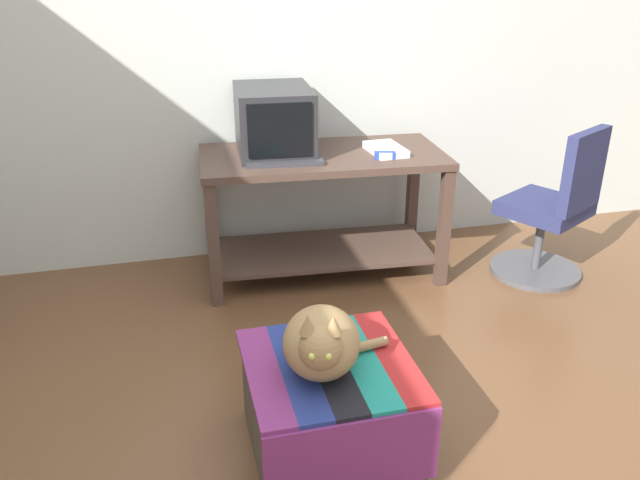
% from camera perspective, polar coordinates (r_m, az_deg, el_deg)
% --- Properties ---
extents(ground_plane, '(14.00, 14.00, 0.00)m').
position_cam_1_polar(ground_plane, '(2.49, 3.35, -19.84)').
color(ground_plane, brown).
extents(back_wall, '(8.00, 0.10, 2.60)m').
position_cam_1_polar(back_wall, '(3.82, -5.74, 17.57)').
color(back_wall, silver).
rests_on(back_wall, ground_plane).
extents(desk, '(1.38, 0.73, 0.72)m').
position_cam_1_polar(desk, '(3.63, 0.23, 4.20)').
color(desk, '#4C382D').
rests_on(desk, ground_plane).
extents(tv_monitor, '(0.43, 0.54, 0.35)m').
position_cam_1_polar(tv_monitor, '(3.55, -4.11, 10.49)').
color(tv_monitor, '#28282B').
rests_on(tv_monitor, desk).
extents(keyboard, '(0.42, 0.20, 0.02)m').
position_cam_1_polar(keyboard, '(3.38, -3.16, 7.00)').
color(keyboard, '#333338').
rests_on(keyboard, desk).
extents(book, '(0.18, 0.28, 0.04)m').
position_cam_1_polar(book, '(3.58, 5.85, 8.01)').
color(book, white).
rests_on(book, desk).
extents(ottoman_with_blanket, '(0.60, 0.62, 0.38)m').
position_cam_1_polar(ottoman_with_blanket, '(2.46, 0.86, -14.59)').
color(ottoman_with_blanket, '#4C4238').
rests_on(ottoman_with_blanket, ground_plane).
extents(cat, '(0.45, 0.41, 0.30)m').
position_cam_1_polar(cat, '(2.23, 0.16, -9.08)').
color(cat, '#9E7A4C').
rests_on(cat, ottoman_with_blanket).
extents(office_chair, '(0.57, 0.57, 0.89)m').
position_cam_1_polar(office_chair, '(3.84, 19.97, 2.17)').
color(office_chair, '#4C4C51').
rests_on(office_chair, ground_plane).
extents(stapler, '(0.12, 0.06, 0.04)m').
position_cam_1_polar(stapler, '(3.47, 5.77, 7.50)').
color(stapler, '#2342B7').
rests_on(stapler, desk).
extents(pen, '(0.14, 0.01, 0.01)m').
position_cam_1_polar(pen, '(3.62, 5.69, 7.94)').
color(pen, '#B7B7BC').
rests_on(pen, desk).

